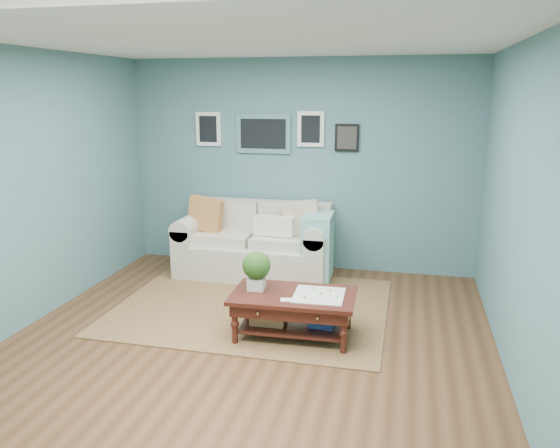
% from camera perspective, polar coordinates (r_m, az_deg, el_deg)
% --- Properties ---
extents(room_shell, '(5.00, 5.02, 2.70)m').
position_cam_1_polar(room_shell, '(4.74, -3.84, 2.47)').
color(room_shell, brown).
rests_on(room_shell, ground).
extents(area_rug, '(2.88, 2.30, 0.01)m').
position_cam_1_polar(area_rug, '(6.02, -2.90, -8.54)').
color(area_rug, brown).
rests_on(area_rug, ground).
extents(loveseat, '(1.96, 0.89, 1.01)m').
position_cam_1_polar(loveseat, '(6.91, -1.95, -2.03)').
color(loveseat, beige).
rests_on(loveseat, ground).
extents(coffee_table, '(1.18, 0.72, 0.81)m').
position_cam_1_polar(coffee_table, '(5.20, 0.74, -7.98)').
color(coffee_table, black).
rests_on(coffee_table, ground).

